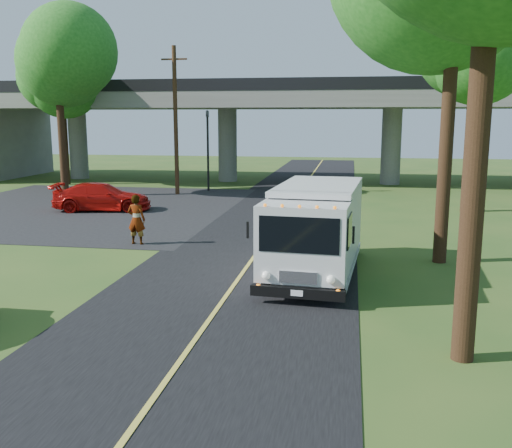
% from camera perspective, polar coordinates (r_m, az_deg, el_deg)
% --- Properties ---
extents(ground, '(120.00, 120.00, 0.00)m').
position_cam_1_polar(ground, '(11.69, -7.50, -13.40)').
color(ground, '#2C4E1C').
rests_on(ground, ground).
extents(road, '(7.00, 90.00, 0.02)m').
position_cam_1_polar(road, '(20.99, 0.44, -2.43)').
color(road, black).
rests_on(road, ground).
extents(parking_lot, '(16.00, 18.00, 0.01)m').
position_cam_1_polar(parking_lot, '(31.92, -17.08, 1.59)').
color(parking_lot, black).
rests_on(parking_lot, ground).
extents(lane_line, '(0.12, 90.00, 0.01)m').
position_cam_1_polar(lane_line, '(20.98, 0.44, -2.37)').
color(lane_line, gold).
rests_on(lane_line, road).
extents(overpass, '(54.00, 10.00, 7.30)m').
position_cam_1_polar(overpass, '(42.32, 5.21, 10.30)').
color(overpass, slate).
rests_on(overpass, ground).
extents(traffic_signal, '(0.18, 0.22, 5.20)m').
position_cam_1_polar(traffic_signal, '(37.38, -4.85, 8.19)').
color(traffic_signal, black).
rests_on(traffic_signal, ground).
extents(utility_pole, '(1.60, 0.26, 9.00)m').
position_cam_1_polar(utility_pole, '(35.83, -8.04, 10.26)').
color(utility_pole, '#472D19').
rests_on(utility_pole, ground).
extents(tree_right_far, '(5.77, 5.67, 10.99)m').
position_cam_1_polar(tree_right_far, '(30.83, 21.55, 16.52)').
color(tree_right_far, '#382314').
rests_on(tree_right_far, ground).
extents(tree_left_lot, '(5.60, 5.50, 10.50)m').
position_cam_1_polar(tree_left_lot, '(36.40, -19.09, 15.01)').
color(tree_left_lot, '#382314').
rests_on(tree_left_lot, ground).
extents(tree_left_far, '(5.26, 5.16, 9.89)m').
position_cam_1_polar(tree_left_far, '(43.06, -18.78, 13.65)').
color(tree_left_far, '#382314').
rests_on(tree_left_far, ground).
extents(step_van, '(2.88, 6.66, 2.73)m').
position_cam_1_polar(step_van, '(17.32, 5.99, -0.30)').
color(step_van, silver).
rests_on(step_van, ground).
extents(red_sedan, '(5.22, 2.88, 1.43)m').
position_cam_1_polar(red_sedan, '(30.43, -15.14, 2.63)').
color(red_sedan, '#AC0E0A').
rests_on(red_sedan, ground).
extents(pedestrian, '(0.73, 0.51, 1.91)m').
position_cam_1_polar(pedestrian, '(21.92, -11.87, 0.43)').
color(pedestrian, gray).
rests_on(pedestrian, ground).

